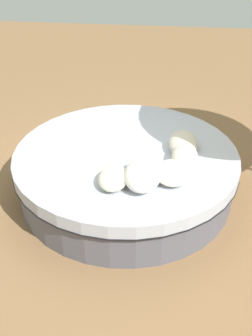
% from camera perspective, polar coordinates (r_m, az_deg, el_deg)
% --- Properties ---
extents(ground_plane, '(16.00, 16.00, 0.00)m').
position_cam_1_polar(ground_plane, '(4.74, 0.00, -3.36)').
color(ground_plane, olive).
extents(round_bed, '(2.54, 2.54, 0.56)m').
position_cam_1_polar(round_bed, '(4.58, 0.00, -0.51)').
color(round_bed, '#595966').
rests_on(round_bed, ground_plane).
extents(throw_pillow_0, '(0.42, 0.30, 0.14)m').
position_cam_1_polar(throw_pillow_0, '(3.87, -1.82, -1.48)').
color(throw_pillow_0, beige).
rests_on(throw_pillow_0, round_bed).
extents(throw_pillow_1, '(0.56, 0.36, 0.22)m').
position_cam_1_polar(throw_pillow_1, '(3.86, 2.44, -0.91)').
color(throw_pillow_1, white).
rests_on(throw_pillow_1, round_bed).
extents(throw_pillow_2, '(0.45, 0.38, 0.15)m').
position_cam_1_polar(throw_pillow_2, '(3.97, 6.78, -0.67)').
color(throw_pillow_2, silver).
rests_on(throw_pillow_2, round_bed).
extents(throw_pillow_3, '(0.50, 0.28, 0.18)m').
position_cam_1_polar(throw_pillow_3, '(4.21, 8.50, 1.62)').
color(throw_pillow_3, beige).
rests_on(throw_pillow_3, round_bed).
extents(throw_pillow_4, '(0.55, 0.32, 0.17)m').
position_cam_1_polar(throw_pillow_4, '(4.47, 8.27, 3.59)').
color(throw_pillow_4, beige).
rests_on(throw_pillow_4, round_bed).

